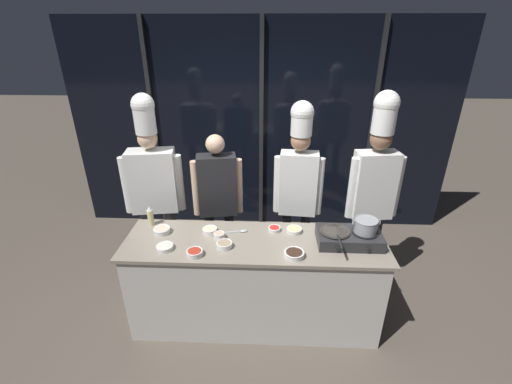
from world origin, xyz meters
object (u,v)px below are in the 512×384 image
at_px(frying_pan, 335,229).
at_px(person_guest, 218,195).
at_px(prep_bowl_soy_glaze, 294,254).
at_px(chef_head, 153,180).
at_px(prep_bowl_chili_flakes, 195,253).
at_px(prep_bowl_noodles, 210,230).
at_px(prep_bowl_bell_pepper, 274,229).
at_px(stock_pot, 366,225).
at_px(chef_sous, 298,179).
at_px(prep_bowl_shrimp, 219,235).
at_px(prep_bowl_ginger, 294,230).
at_px(squeeze_bottle_oil, 150,216).
at_px(prep_bowl_chicken, 162,230).
at_px(prep_bowl_mushrooms, 224,244).
at_px(chef_line, 375,179).
at_px(prep_bowl_bean_sprouts, 165,247).
at_px(serving_spoon_slotted, 240,231).
at_px(portable_stove, 349,237).

distance_m(frying_pan, person_guest, 1.29).
distance_m(prep_bowl_soy_glaze, chef_head, 1.68).
bearing_deg(prep_bowl_soy_glaze, prep_bowl_chili_flakes, -178.63).
bearing_deg(prep_bowl_noodles, prep_bowl_chili_flakes, -101.37).
bearing_deg(person_guest, prep_bowl_bell_pepper, 129.40).
xyz_separation_m(stock_pot, chef_sous, (-0.52, 0.68, 0.12)).
bearing_deg(prep_bowl_shrimp, prep_bowl_ginger, 11.85).
distance_m(squeeze_bottle_oil, prep_bowl_chicken, 0.20).
xyz_separation_m(prep_bowl_soy_glaze, chef_sous, (0.08, 0.90, 0.26)).
relative_size(prep_bowl_mushrooms, chef_line, 0.06).
relative_size(squeeze_bottle_oil, prep_bowl_bean_sprouts, 1.37).
bearing_deg(prep_bowl_bean_sprouts, chef_head, 111.69).
bearing_deg(prep_bowl_noodles, prep_bowl_bean_sprouts, -141.66).
bearing_deg(stock_pot, chef_sous, 127.16).
relative_size(prep_bowl_bean_sprouts, chef_line, 0.07).
relative_size(squeeze_bottle_oil, person_guest, 0.12).
distance_m(squeeze_bottle_oil, prep_bowl_shrimp, 0.70).
bearing_deg(prep_bowl_soy_glaze, prep_bowl_noodles, 156.45).
height_order(prep_bowl_soy_glaze, chef_head, chef_head).
height_order(prep_bowl_chili_flakes, prep_bowl_chicken, prep_bowl_chicken).
height_order(stock_pot, prep_bowl_bell_pepper, stock_pot).
bearing_deg(prep_bowl_shrimp, prep_bowl_chicken, 172.41).
relative_size(prep_bowl_shrimp, chef_line, 0.05).
relative_size(squeeze_bottle_oil, prep_bowl_mushrooms, 1.47).
xyz_separation_m(prep_bowl_noodles, serving_spoon_slotted, (0.27, 0.03, -0.02)).
distance_m(squeeze_bottle_oil, prep_bowl_noodles, 0.58).
bearing_deg(chef_sous, portable_stove, 124.81).
height_order(frying_pan, prep_bowl_noodles, frying_pan).
bearing_deg(frying_pan, prep_bowl_shrimp, 178.89).
xyz_separation_m(squeeze_bottle_oil, person_guest, (0.56, 0.45, 0.01)).
xyz_separation_m(serving_spoon_slotted, chef_sous, (0.55, 0.55, 0.28)).
bearing_deg(chef_head, portable_stove, 151.16).
bearing_deg(chef_line, prep_bowl_ginger, 22.02).
distance_m(frying_pan, prep_bowl_ginger, 0.38).
distance_m(prep_bowl_noodles, serving_spoon_slotted, 0.27).
xyz_separation_m(frying_pan, prep_bowl_soy_glaze, (-0.35, -0.21, -0.11)).
height_order(portable_stove, prep_bowl_bell_pepper, portable_stove).
height_order(prep_bowl_chicken, person_guest, person_guest).
distance_m(prep_bowl_bean_sprouts, prep_bowl_chicken, 0.27).
height_order(portable_stove, chef_line, chef_line).
bearing_deg(prep_bowl_mushrooms, prep_bowl_soy_glaze, -10.24).
bearing_deg(prep_bowl_chili_flakes, serving_spoon_slotted, 47.71).
bearing_deg(chef_line, prep_bowl_bell_pepper, 16.87).
distance_m(prep_bowl_mushrooms, chef_line, 1.58).
distance_m(prep_bowl_soy_glaze, prep_bowl_chicken, 1.20).
bearing_deg(prep_bowl_bell_pepper, chef_line, 24.03).
bearing_deg(prep_bowl_bean_sprouts, prep_bowl_chicken, 111.55).
distance_m(prep_bowl_mushrooms, prep_bowl_chicken, 0.62).
xyz_separation_m(stock_pot, prep_bowl_bell_pepper, (-0.76, 0.16, -0.15)).
bearing_deg(frying_pan, prep_bowl_chili_flakes, -168.53).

